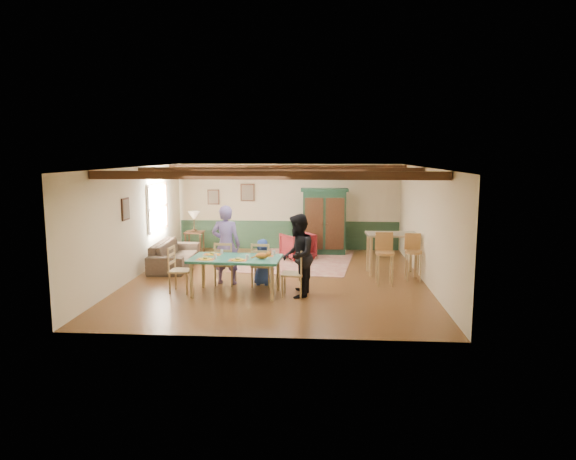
# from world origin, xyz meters

# --- Properties ---
(floor) EXTENTS (8.00, 8.00, 0.00)m
(floor) POSITION_xyz_m (0.00, 0.00, 0.00)
(floor) COLOR #553118
(floor) RESTS_ON ground
(wall_back) EXTENTS (7.00, 0.02, 2.70)m
(wall_back) POSITION_xyz_m (0.00, 4.00, 1.35)
(wall_back) COLOR beige
(wall_back) RESTS_ON floor
(wall_left) EXTENTS (0.02, 8.00, 2.70)m
(wall_left) POSITION_xyz_m (-3.50, 0.00, 1.35)
(wall_left) COLOR beige
(wall_left) RESTS_ON floor
(wall_right) EXTENTS (0.02, 8.00, 2.70)m
(wall_right) POSITION_xyz_m (3.50, 0.00, 1.35)
(wall_right) COLOR beige
(wall_right) RESTS_ON floor
(ceiling) EXTENTS (7.00, 8.00, 0.02)m
(ceiling) POSITION_xyz_m (0.00, 0.00, 2.70)
(ceiling) COLOR silver
(ceiling) RESTS_ON wall_back
(wainscot_back) EXTENTS (6.95, 0.03, 0.90)m
(wainscot_back) POSITION_xyz_m (0.00, 3.98, 0.45)
(wainscot_back) COLOR #203B27
(wainscot_back) RESTS_ON floor
(ceiling_beam_front) EXTENTS (6.95, 0.16, 0.16)m
(ceiling_beam_front) POSITION_xyz_m (0.00, -2.30, 2.61)
(ceiling_beam_front) COLOR black
(ceiling_beam_front) RESTS_ON ceiling
(ceiling_beam_mid) EXTENTS (6.95, 0.16, 0.16)m
(ceiling_beam_mid) POSITION_xyz_m (0.00, 0.40, 2.61)
(ceiling_beam_mid) COLOR black
(ceiling_beam_mid) RESTS_ON ceiling
(ceiling_beam_back) EXTENTS (6.95, 0.16, 0.16)m
(ceiling_beam_back) POSITION_xyz_m (0.00, 3.00, 2.61)
(ceiling_beam_back) COLOR black
(ceiling_beam_back) RESTS_ON ceiling
(window_left) EXTENTS (0.06, 1.60, 1.30)m
(window_left) POSITION_xyz_m (-3.47, 1.70, 1.55)
(window_left) COLOR white
(window_left) RESTS_ON wall_left
(picture_left_wall) EXTENTS (0.04, 0.42, 0.52)m
(picture_left_wall) POSITION_xyz_m (-3.47, -0.60, 1.75)
(picture_left_wall) COLOR gray
(picture_left_wall) RESTS_ON wall_left
(picture_back_a) EXTENTS (0.45, 0.04, 0.55)m
(picture_back_a) POSITION_xyz_m (-1.30, 3.97, 1.80)
(picture_back_a) COLOR gray
(picture_back_a) RESTS_ON wall_back
(picture_back_b) EXTENTS (0.38, 0.04, 0.48)m
(picture_back_b) POSITION_xyz_m (-2.40, 3.97, 1.65)
(picture_back_b) COLOR gray
(picture_back_b) RESTS_ON wall_back
(dining_table) EXTENTS (1.99, 1.18, 0.80)m
(dining_table) POSITION_xyz_m (-0.77, -1.40, 0.40)
(dining_table) COLOR #1F624F
(dining_table) RESTS_ON floor
(dining_chair_far_left) EXTENTS (0.48, 0.50, 1.02)m
(dining_chair_far_left) POSITION_xyz_m (-1.16, -0.60, 0.51)
(dining_chair_far_left) COLOR #9F804F
(dining_chair_far_left) RESTS_ON floor
(dining_chair_far_right) EXTENTS (0.48, 0.50, 1.02)m
(dining_chair_far_right) POSITION_xyz_m (-0.30, -0.65, 0.51)
(dining_chair_far_right) COLOR #9F804F
(dining_chair_far_right) RESTS_ON floor
(dining_chair_end_left) EXTENTS (0.50, 0.48, 1.02)m
(dining_chair_end_left) POSITION_xyz_m (-2.01, -1.33, 0.51)
(dining_chair_end_left) COLOR #9F804F
(dining_chair_end_left) RESTS_ON floor
(dining_chair_end_right) EXTENTS (0.50, 0.48, 1.02)m
(dining_chair_end_right) POSITION_xyz_m (0.46, -1.47, 0.51)
(dining_chair_end_right) COLOR #9F804F
(dining_chair_end_right) RESTS_ON floor
(person_man) EXTENTS (0.70, 0.48, 1.85)m
(person_man) POSITION_xyz_m (-1.15, -0.52, 0.93)
(person_man) COLOR #6B5B9C
(person_man) RESTS_ON floor
(person_woman) EXTENTS (0.72, 0.90, 1.77)m
(person_woman) POSITION_xyz_m (0.56, -1.48, 0.88)
(person_woman) COLOR black
(person_woman) RESTS_ON floor
(person_child) EXTENTS (0.55, 0.37, 1.08)m
(person_child) POSITION_xyz_m (-0.29, -0.57, 0.54)
(person_child) COLOR #27459E
(person_child) RESTS_ON floor
(cat) EXTENTS (0.39, 0.17, 0.19)m
(cat) POSITION_xyz_m (-0.19, -1.54, 0.90)
(cat) COLOR orange
(cat) RESTS_ON dining_table
(place_setting_near_left) EXTENTS (0.45, 0.35, 0.11)m
(place_setting_near_left) POSITION_xyz_m (-1.38, -1.63, 0.86)
(place_setting_near_left) COLOR yellow
(place_setting_near_left) RESTS_ON dining_table
(place_setting_near_center) EXTENTS (0.45, 0.35, 0.11)m
(place_setting_near_center) POSITION_xyz_m (-0.68, -1.67, 0.86)
(place_setting_near_center) COLOR yellow
(place_setting_near_center) RESTS_ON dining_table
(place_setting_far_left) EXTENTS (0.45, 0.35, 0.11)m
(place_setting_far_left) POSITION_xyz_m (-1.35, -1.10, 0.86)
(place_setting_far_left) COLOR yellow
(place_setting_far_left) RESTS_ON dining_table
(place_setting_far_right) EXTENTS (0.45, 0.35, 0.11)m
(place_setting_far_right) POSITION_xyz_m (-0.17, -1.17, 0.86)
(place_setting_far_right) COLOR yellow
(place_setting_far_right) RESTS_ON dining_table
(area_rug) EXTENTS (3.47, 3.96, 0.01)m
(area_rug) POSITION_xyz_m (0.34, 2.20, 0.01)
(area_rug) COLOR #C6AD8F
(area_rug) RESTS_ON floor
(armoire) EXTENTS (1.42, 0.60, 1.99)m
(armoire) POSITION_xyz_m (1.13, 3.27, 1.00)
(armoire) COLOR #133020
(armoire) RESTS_ON floor
(armchair) EXTENTS (1.13, 1.14, 0.75)m
(armchair) POSITION_xyz_m (0.37, 2.47, 0.38)
(armchair) COLOR #470E14
(armchair) RESTS_ON floor
(sofa) EXTENTS (1.04, 2.40, 0.69)m
(sofa) POSITION_xyz_m (-2.88, 1.16, 0.34)
(sofa) COLOR #3E3126
(sofa) RESTS_ON floor
(end_table) EXTENTS (0.55, 0.55, 0.67)m
(end_table) POSITION_xyz_m (-2.82, 3.11, 0.33)
(end_table) COLOR black
(end_table) RESTS_ON floor
(table_lamp) EXTENTS (0.36, 0.36, 0.61)m
(table_lamp) POSITION_xyz_m (-2.82, 3.11, 0.97)
(table_lamp) COLOR beige
(table_lamp) RESTS_ON end_table
(counter_table) EXTENTS (1.30, 0.80, 1.06)m
(counter_table) POSITION_xyz_m (2.81, 0.68, 0.53)
(counter_table) COLOR tan
(counter_table) RESTS_ON floor
(bar_stool_left) EXTENTS (0.44, 0.48, 1.21)m
(bar_stool_left) POSITION_xyz_m (2.52, -0.39, 0.61)
(bar_stool_left) COLOR #B78347
(bar_stool_left) RESTS_ON floor
(bar_stool_right) EXTENTS (0.40, 0.44, 1.13)m
(bar_stool_right) POSITION_xyz_m (3.25, 0.05, 0.56)
(bar_stool_right) COLOR #B78347
(bar_stool_right) RESTS_ON floor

